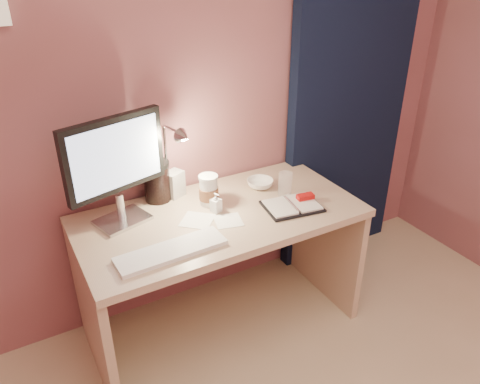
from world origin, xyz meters
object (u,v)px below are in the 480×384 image
desk (215,244)px  clear_cup (285,184)px  bowl (260,184)px  planner (293,205)px  monitor (114,162)px  product_box (174,184)px  keyboard (171,251)px  coffee_cup (209,191)px  desk_lamp (169,158)px  dark_jar (157,183)px  lotion_bottle (216,203)px

desk → clear_cup: size_ratio=11.08×
bowl → planner: bearing=-82.7°
clear_cup → monitor: bearing=169.6°
product_box → monitor: bearing=176.8°
monitor → keyboard: size_ratio=1.08×
clear_cup → bowl: 0.16m
coffee_cup → product_box: bearing=125.2°
coffee_cup → desk_lamp: (-0.17, 0.09, 0.18)m
bowl → desk_lamp: bearing=173.2°
monitor → clear_cup: monitor is taller
product_box → bowl: bearing=-41.2°
planner → dark_jar: (-0.57, 0.41, 0.08)m
keyboard → clear_cup: clear_cup is taller
clear_cup → product_box: size_ratio=0.91×
desk_lamp → monitor: bearing=176.3°
keyboard → planner: size_ratio=1.58×
planner → desk_lamp: 0.66m
planner → desk: bearing=159.1°
desk_lamp → bowl: bearing=-19.3°
coffee_cup → dark_jar: bearing=140.5°
desk → keyboard: size_ratio=2.89×
desk → dark_jar: dark_jar is taller
coffee_cup → lotion_bottle: size_ratio=1.59×
coffee_cup → lotion_bottle: bearing=-91.9°
planner → product_box: (-0.48, 0.40, 0.06)m
coffee_cup → planner: bearing=-33.3°
dark_jar → desk: bearing=-44.1°
coffee_cup → lotion_bottle: coffee_cup is taller
keyboard → bowl: bearing=24.9°
lotion_bottle → dark_jar: bearing=128.7°
bowl → lotion_bottle: (-0.33, -0.12, 0.03)m
keyboard → bowl: (0.65, 0.34, 0.01)m
desk → desk_lamp: size_ratio=3.37×
lotion_bottle → desk_lamp: 0.32m
keyboard → clear_cup: bearing=13.2°
desk → product_box: (-0.12, 0.20, 0.30)m
keyboard → lotion_bottle: size_ratio=4.80×
lotion_bottle → dark_jar: size_ratio=0.53×
coffee_cup → bowl: 0.33m
monitor → lotion_bottle: (0.44, -0.13, -0.26)m
monitor → lotion_bottle: size_ratio=5.20×
dark_jar → monitor: bearing=-151.2°
planner → product_box: size_ratio=2.20×
lotion_bottle → desk_lamp: bearing=133.2°
keyboard → product_box: product_box is taller
coffee_cup → clear_cup: (0.39, -0.11, -0.01)m
planner → desk_lamp: (-0.52, 0.32, 0.25)m
desk → planner: (0.35, -0.20, 0.24)m
clear_cup → keyboard: bearing=-164.5°
coffee_cup → dark_jar: 0.27m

